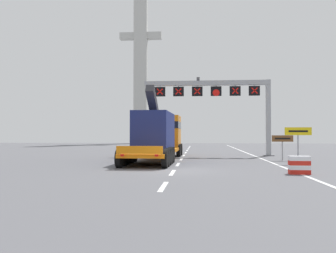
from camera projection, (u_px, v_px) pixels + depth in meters
name	position (u px, v px, depth m)	size (l,w,h in m)	color
ground	(178.00, 170.00, 19.33)	(112.00, 112.00, 0.00)	#5B5B60
lane_markings	(185.00, 154.00, 34.90)	(0.20, 45.84, 0.01)	silver
edge_line_right	(257.00, 157.00, 30.75)	(0.20, 63.00, 0.01)	silver
overhead_lane_gantry	(222.00, 94.00, 32.65)	(11.87, 0.90, 7.27)	#9EA0A5
heavy_haul_truck_orange	(159.00, 134.00, 27.99)	(3.33, 14.12, 5.30)	orange
exit_sign_yellow	(298.00, 136.00, 23.53)	(1.75, 0.15, 2.44)	#9EA0A5
tourist_info_sign_brown	(282.00, 141.00, 26.64)	(1.58, 0.15, 1.89)	#9EA0A5
crash_barrier_striped	(299.00, 165.00, 17.54)	(1.02, 0.53, 0.90)	red
bridge_pylon_distant	(141.00, 55.00, 75.83)	(9.00, 2.00, 37.18)	#B7B7B2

